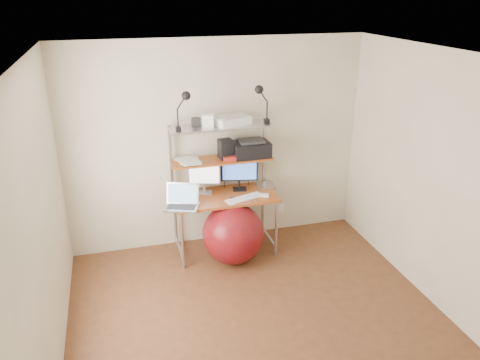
% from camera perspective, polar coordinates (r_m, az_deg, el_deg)
% --- Properties ---
extents(room, '(3.60, 3.60, 3.60)m').
position_cam_1_polar(room, '(4.01, 2.99, -3.42)').
color(room, brown).
rests_on(room, ground).
extents(computer_desk, '(1.20, 0.60, 1.57)m').
position_cam_1_polar(computer_desk, '(5.45, -2.07, 0.43)').
color(computer_desk, '#A85B20').
rests_on(computer_desk, ground).
extents(desktop, '(1.20, 0.60, 0.00)m').
position_cam_1_polar(desktop, '(5.48, -1.88, -1.90)').
color(desktop, '#A85B20').
rests_on(desktop, computer_desk).
extents(mid_shelf, '(1.18, 0.34, 0.00)m').
position_cam_1_polar(mid_shelf, '(5.44, -2.26, 2.59)').
color(mid_shelf, '#A85B20').
rests_on(mid_shelf, computer_desk).
extents(top_shelf, '(1.18, 0.34, 0.00)m').
position_cam_1_polar(top_shelf, '(5.32, -2.33, 6.65)').
color(top_shelf, '#AFAFB4').
rests_on(top_shelf, computer_desk).
extents(floor, '(3.60, 3.60, 0.00)m').
position_cam_1_polar(floor, '(4.69, 2.67, -17.29)').
color(floor, brown).
rests_on(floor, ground).
extents(wall_outlet, '(0.08, 0.01, 0.12)m').
position_cam_1_polar(wall_outlet, '(6.20, 5.06, -3.46)').
color(wall_outlet, white).
rests_on(wall_outlet, room).
extents(monitor_silver, '(0.38, 0.17, 0.43)m').
position_cam_1_polar(monitor_silver, '(5.48, -4.43, 0.61)').
color(monitor_silver, '#B3B3B8').
rests_on(monitor_silver, desktop).
extents(monitor_black, '(0.44, 0.16, 0.45)m').
position_cam_1_polar(monitor_black, '(5.56, -0.10, 0.99)').
color(monitor_black, black).
rests_on(monitor_black, desktop).
extents(laptop, '(0.44, 0.40, 0.32)m').
position_cam_1_polar(laptop, '(5.23, -7.06, -2.66)').
color(laptop, '#B6B6BA').
rests_on(laptop, desktop).
extents(keyboard, '(0.48, 0.27, 0.01)m').
position_cam_1_polar(keyboard, '(5.39, 0.54, -2.22)').
color(keyboard, white).
rests_on(keyboard, desktop).
extents(mouse, '(0.11, 0.09, 0.03)m').
position_cam_1_polar(mouse, '(5.46, 3.01, -1.87)').
color(mouse, white).
rests_on(mouse, desktop).
extents(mac_mini, '(0.22, 0.22, 0.04)m').
position_cam_1_polar(mac_mini, '(5.70, 3.16, -0.72)').
color(mac_mini, '#B6B6BA').
rests_on(mac_mini, desktop).
extents(phone, '(0.11, 0.15, 0.01)m').
position_cam_1_polar(phone, '(5.35, -0.84, -2.47)').
color(phone, black).
rests_on(phone, desktop).
extents(printer, '(0.43, 0.30, 0.20)m').
position_cam_1_polar(printer, '(5.50, 1.35, 3.86)').
color(printer, black).
rests_on(printer, mid_shelf).
extents(nas_cube, '(0.17, 0.17, 0.22)m').
position_cam_1_polar(nas_cube, '(5.43, -1.78, 3.81)').
color(nas_cube, black).
rests_on(nas_cube, mid_shelf).
extents(red_box, '(0.17, 0.11, 0.05)m').
position_cam_1_polar(red_box, '(5.40, -1.21, 2.69)').
color(red_box, red).
rests_on(red_box, mid_shelf).
extents(scanner, '(0.46, 0.37, 0.10)m').
position_cam_1_polar(scanner, '(5.35, -1.03, 7.32)').
color(scanner, white).
rests_on(scanner, top_shelf).
extents(box_white, '(0.15, 0.14, 0.14)m').
position_cam_1_polar(box_white, '(5.23, -3.88, 7.16)').
color(box_white, white).
rests_on(box_white, top_shelf).
extents(box_grey, '(0.10, 0.10, 0.09)m').
position_cam_1_polar(box_grey, '(5.31, -5.39, 7.05)').
color(box_grey, '#2E2E31').
rests_on(box_grey, top_shelf).
extents(clip_lamp_left, '(0.17, 0.10, 0.44)m').
position_cam_1_polar(clip_lamp_left, '(5.05, -6.80, 9.38)').
color(clip_lamp_left, black).
rests_on(clip_lamp_left, top_shelf).
extents(clip_lamp_right, '(0.18, 0.10, 0.45)m').
position_cam_1_polar(clip_lamp_right, '(5.30, 2.55, 10.22)').
color(clip_lamp_right, black).
rests_on(clip_lamp_right, top_shelf).
extents(exercise_ball, '(0.72, 0.72, 0.72)m').
position_cam_1_polar(exercise_ball, '(5.45, -0.84, -6.56)').
color(exercise_ball, maroon).
rests_on(exercise_ball, floor).
extents(paper_stack, '(0.31, 0.36, 0.02)m').
position_cam_1_polar(paper_stack, '(5.38, -6.31, 2.33)').
color(paper_stack, white).
rests_on(paper_stack, mid_shelf).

